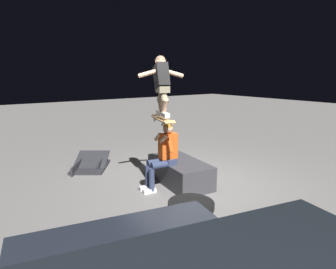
{
  "coord_description": "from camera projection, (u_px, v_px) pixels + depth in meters",
  "views": [
    {
      "loc": [
        -4.45,
        3.75,
        2.25
      ],
      "look_at": [
        0.1,
        0.49,
        1.09
      ],
      "focal_mm": 31.49,
      "sensor_mm": 36.0,
      "label": 1
    }
  ],
  "objects": [
    {
      "name": "ground_plane",
      "position": [
        190.0,
        183.0,
        6.14
      ],
      "size": [
        40.0,
        40.0,
        0.0
      ],
      "primitive_type": "plane",
      "color": "slate"
    },
    {
      "name": "ledge_box_main",
      "position": [
        180.0,
        172.0,
        6.13
      ],
      "size": [
        1.62,
        0.96,
        0.49
      ],
      "primitive_type": "cube",
      "rotation": [
        0.0,
        0.0,
        -0.14
      ],
      "color": "#38383D",
      "rests_on": "ground"
    },
    {
      "name": "person_sitting_on_ledge",
      "position": [
        163.0,
        153.0,
        5.74
      ],
      "size": [
        0.6,
        0.78,
        1.32
      ],
      "color": "#2D3856",
      "rests_on": "ground"
    },
    {
      "name": "skateboard",
      "position": [
        163.0,
        120.0,
        5.61
      ],
      "size": [
        1.03,
        0.51,
        0.13
      ],
      "color": "#AD8451"
    },
    {
      "name": "skater_airborne",
      "position": [
        162.0,
        83.0,
        5.52
      ],
      "size": [
        0.63,
        0.87,
        1.12
      ],
      "color": "white"
    },
    {
      "name": "kicker_ramp",
      "position": [
        90.0,
        165.0,
        7.13
      ],
      "size": [
        1.3,
        1.23,
        0.41
      ],
      "color": "#28282D",
      "rests_on": "ground"
    },
    {
      "name": "trash_bin",
      "position": [
        190.0,
        247.0,
        3.03
      ],
      "size": [
        0.47,
        0.47,
        0.99
      ],
      "color": "#19512D",
      "rests_on": "ground"
    }
  ]
}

